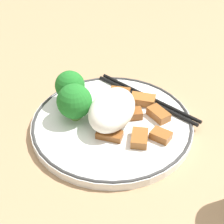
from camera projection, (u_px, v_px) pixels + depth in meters
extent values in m
plane|color=#9E7A56|center=(112.00, 128.00, 0.59)|extent=(3.00, 3.00, 0.00)
cylinder|color=white|center=(112.00, 125.00, 0.58)|extent=(0.25, 0.25, 0.01)
torus|color=#333333|center=(112.00, 122.00, 0.58)|extent=(0.25, 0.25, 0.01)
ellipsoid|color=white|center=(114.00, 110.00, 0.56)|extent=(0.10, 0.07, 0.05)
cylinder|color=#72AD4C|center=(71.00, 98.00, 0.62)|extent=(0.01, 0.01, 0.02)
sphere|color=#1E6B23|center=(70.00, 85.00, 0.60)|extent=(0.05, 0.05, 0.05)
cylinder|color=#72AD4C|center=(75.00, 115.00, 0.58)|extent=(0.02, 0.02, 0.01)
sphere|color=#1E6B23|center=(74.00, 101.00, 0.57)|extent=(0.05, 0.05, 0.05)
cube|color=#995B28|center=(143.00, 100.00, 0.61)|extent=(0.03, 0.04, 0.01)
cube|color=brown|center=(159.00, 114.00, 0.58)|extent=(0.04, 0.04, 0.01)
cube|color=brown|center=(132.00, 114.00, 0.59)|extent=(0.03, 0.04, 0.01)
cube|color=brown|center=(120.00, 93.00, 0.63)|extent=(0.03, 0.04, 0.01)
cube|color=brown|center=(140.00, 138.00, 0.54)|extent=(0.04, 0.03, 0.01)
cube|color=#9E6633|center=(112.00, 107.00, 0.60)|extent=(0.04, 0.05, 0.01)
cube|color=brown|center=(110.00, 135.00, 0.55)|extent=(0.02, 0.04, 0.01)
cube|color=brown|center=(161.00, 135.00, 0.55)|extent=(0.03, 0.03, 0.01)
cylinder|color=black|center=(149.00, 97.00, 0.63)|extent=(0.07, 0.19, 0.01)
cylinder|color=black|center=(145.00, 100.00, 0.62)|extent=(0.07, 0.19, 0.01)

